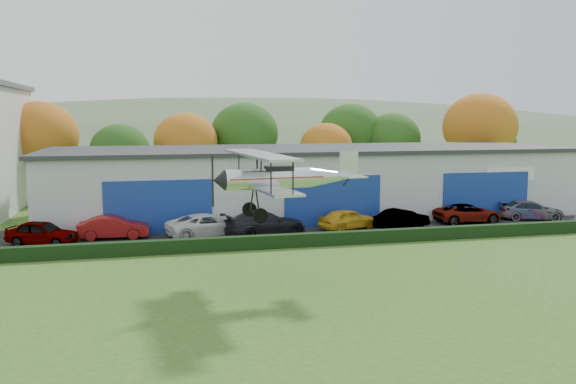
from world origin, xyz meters
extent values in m
plane|color=#385B1D|center=(0.00, 0.00, 0.00)|extent=(300.00, 300.00, 0.00)
cube|color=black|center=(3.00, 21.00, 0.03)|extent=(48.00, 9.00, 0.05)
cube|color=black|center=(3.00, 16.20, 0.40)|extent=(46.00, 0.60, 0.80)
cube|color=#B2B7BC|center=(5.00, 28.00, 2.50)|extent=(40.00, 12.00, 5.00)
cube|color=#2D3033|center=(5.00, 28.00, 5.15)|extent=(40.60, 12.60, 0.30)
cube|color=navy|center=(-7.00, 21.95, 1.80)|extent=(7.00, 0.12, 3.60)
cube|color=navy|center=(5.00, 21.95, 1.80)|extent=(7.00, 0.12, 3.60)
cube|color=navy|center=(17.00, 21.95, 1.80)|extent=(7.00, 0.12, 3.60)
cylinder|color=#3D2614|center=(-17.00, 40.00, 1.57)|extent=(0.36, 0.36, 3.15)
ellipsoid|color=#9B5A13|center=(-17.00, 40.00, 6.03)|extent=(6.84, 6.84, 6.16)
cylinder|color=#3D2614|center=(-10.00, 38.00, 1.22)|extent=(0.36, 0.36, 2.45)
ellipsoid|color=#1E4C14|center=(-10.00, 38.00, 4.69)|extent=(5.32, 5.32, 4.79)
cylinder|color=#3D2614|center=(-4.00, 40.00, 1.40)|extent=(0.36, 0.36, 2.80)
ellipsoid|color=#9B5A13|center=(-4.00, 40.00, 5.36)|extent=(6.08, 6.08, 5.47)
cylinder|color=#3D2614|center=(2.00, 42.00, 1.57)|extent=(0.36, 0.36, 3.15)
ellipsoid|color=#1E4C14|center=(2.00, 42.00, 6.03)|extent=(6.84, 6.84, 6.16)
cylinder|color=#3D2614|center=(10.00, 40.00, 1.22)|extent=(0.36, 0.36, 2.45)
ellipsoid|color=#9B5A13|center=(10.00, 40.00, 4.69)|extent=(5.32, 5.32, 4.79)
cylinder|color=#3D2614|center=(18.00, 42.00, 1.40)|extent=(0.36, 0.36, 2.80)
ellipsoid|color=#1E4C14|center=(18.00, 42.00, 5.36)|extent=(6.08, 6.08, 5.47)
cylinder|color=#3D2614|center=(26.00, 38.00, 1.75)|extent=(0.36, 0.36, 3.50)
ellipsoid|color=#9B5A13|center=(26.00, 38.00, 6.70)|extent=(7.60, 7.60, 6.84)
cylinder|color=#3D2614|center=(30.00, 42.00, 1.22)|extent=(0.36, 0.36, 2.45)
ellipsoid|color=#1E4C14|center=(30.00, 42.00, 4.69)|extent=(5.32, 5.32, 4.79)
cylinder|color=#3D2614|center=(14.00, 44.00, 1.57)|extent=(0.36, 0.36, 3.15)
ellipsoid|color=#1E4C14|center=(14.00, 44.00, 6.03)|extent=(6.84, 6.84, 6.16)
ellipsoid|color=#4C6642|center=(20.00, 140.00, -15.40)|extent=(320.00, 196.00, 56.00)
ellipsoid|color=#4C6642|center=(90.00, 140.00, -9.90)|extent=(240.00, 126.00, 36.00)
imported|color=gray|center=(-13.95, 20.20, 0.78)|extent=(4.62, 3.26, 1.46)
imported|color=maroon|center=(-9.85, 21.06, 0.77)|extent=(4.44, 1.69, 1.44)
imported|color=silver|center=(-3.93, 20.28, 0.80)|extent=(5.83, 3.77, 1.49)
imported|color=black|center=(-0.33, 19.73, 0.85)|extent=(5.90, 3.55, 1.60)
imported|color=gold|center=(5.64, 20.63, 0.76)|extent=(4.48, 2.90, 1.42)
imported|color=gray|center=(9.30, 19.82, 0.75)|extent=(4.46, 3.04, 1.39)
imported|color=gray|center=(15.00, 21.00, 0.73)|extent=(4.91, 2.27, 1.36)
imported|color=gray|center=(20.33, 21.10, 0.74)|extent=(5.12, 3.27, 1.38)
cylinder|color=silver|center=(-2.39, 8.48, 4.98)|extent=(4.02, 1.28, 0.94)
cone|color=silver|center=(0.72, 8.76, 4.98)|extent=(2.36, 1.13, 0.94)
cone|color=black|center=(-4.61, 8.29, 4.98)|extent=(0.60, 0.98, 0.94)
cube|color=#AA2E13|center=(-2.08, 8.51, 5.03)|extent=(4.43, 1.34, 0.06)
cube|color=black|center=(-1.87, 8.53, 5.41)|extent=(1.30, 0.73, 0.26)
cube|color=silver|center=(-2.60, 8.46, 4.67)|extent=(1.95, 7.57, 0.10)
cube|color=silver|center=(-2.80, 8.45, 6.07)|extent=(2.09, 8.00, 0.10)
cylinder|color=black|center=(-2.82, 5.73, 5.37)|extent=(0.07, 0.07, 1.35)
cylinder|color=black|center=(-1.89, 5.81, 5.37)|extent=(0.07, 0.07, 1.35)
cylinder|color=black|center=(-3.30, 11.12, 5.37)|extent=(0.07, 0.07, 1.35)
cylinder|color=black|center=(-2.37, 11.20, 5.37)|extent=(0.07, 0.07, 1.35)
cylinder|color=black|center=(-2.77, 8.08, 5.70)|extent=(0.08, 0.23, 0.78)
cylinder|color=black|center=(-2.83, 8.81, 5.70)|extent=(0.08, 0.23, 0.78)
cylinder|color=black|center=(-2.97, 7.99, 4.09)|extent=(0.14, 0.73, 1.27)
cylinder|color=black|center=(-3.05, 8.87, 4.09)|extent=(0.14, 0.73, 1.27)
cylinder|color=black|center=(-3.01, 8.43, 3.47)|extent=(0.25, 1.97, 0.07)
cylinder|color=black|center=(-2.93, 7.50, 3.47)|extent=(0.68, 0.20, 0.67)
cylinder|color=black|center=(-3.09, 9.36, 3.47)|extent=(0.68, 0.20, 0.67)
cylinder|color=black|center=(1.44, 8.82, 4.72)|extent=(0.39, 0.10, 0.44)
cube|color=silver|center=(1.44, 8.82, 5.03)|extent=(1.17, 2.78, 0.06)
cube|color=silver|center=(1.55, 8.83, 5.55)|extent=(0.94, 0.14, 1.14)
cube|color=black|center=(-4.89, 8.26, 4.98)|extent=(0.07, 0.13, 2.29)
camera|label=1|loc=(-7.65, -17.50, 7.77)|focal=37.05mm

